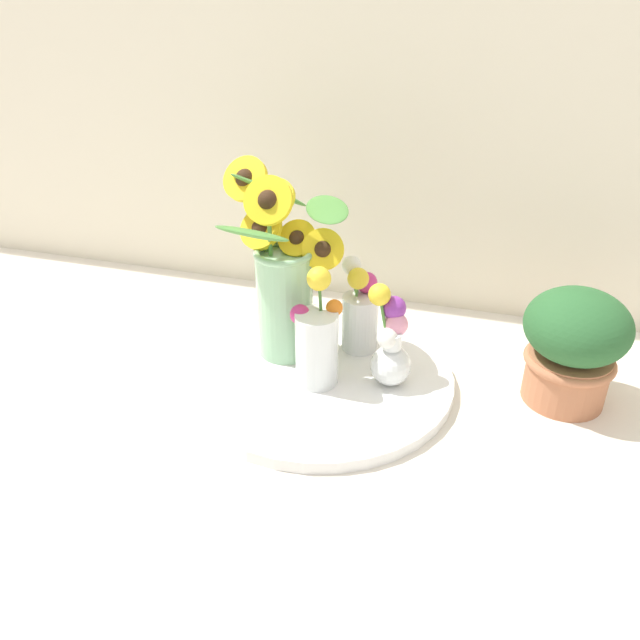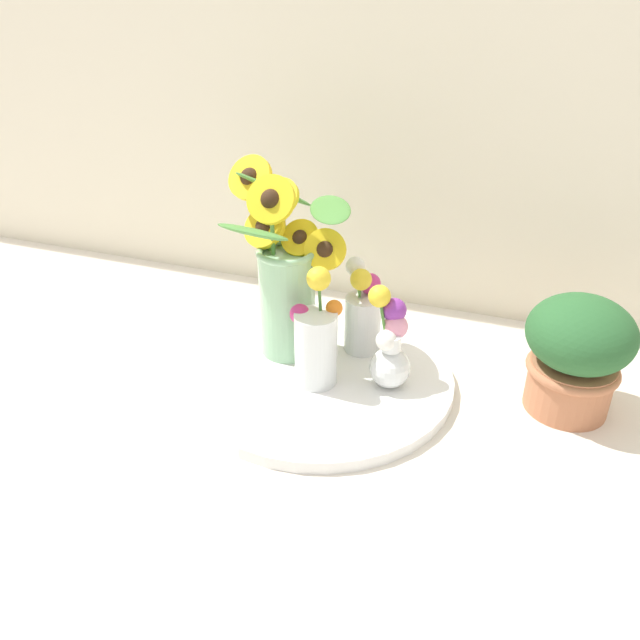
# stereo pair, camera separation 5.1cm
# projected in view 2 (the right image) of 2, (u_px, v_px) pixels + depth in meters

# --- Properties ---
(ground_plane) EXTENTS (6.00, 6.00, 0.00)m
(ground_plane) POSITION_uv_depth(u_px,v_px,m) (287.00, 405.00, 1.01)
(ground_plane) COLOR silver
(serving_tray) EXTENTS (0.45, 0.45, 0.02)m
(serving_tray) POSITION_uv_depth(u_px,v_px,m) (320.00, 377.00, 1.06)
(serving_tray) COLOR white
(serving_tray) RESTS_ON ground_plane
(mason_jar_sunflowers) EXTENTS (0.24, 0.24, 0.34)m
(mason_jar_sunflowers) POSITION_uv_depth(u_px,v_px,m) (285.00, 275.00, 1.05)
(mason_jar_sunflowers) COLOR #99CC9E
(mason_jar_sunflowers) RESTS_ON serving_tray
(vase_small_center) EXTENTS (0.08, 0.08, 0.20)m
(vase_small_center) POSITION_uv_depth(u_px,v_px,m) (316.00, 340.00, 1.00)
(vase_small_center) COLOR white
(vase_small_center) RESTS_ON serving_tray
(vase_bulb_right) EXTENTS (0.08, 0.08, 0.17)m
(vase_bulb_right) POSITION_uv_depth(u_px,v_px,m) (390.00, 347.00, 0.99)
(vase_bulb_right) COLOR white
(vase_bulb_right) RESTS_ON serving_tray
(vase_small_back) EXTENTS (0.07, 0.07, 0.17)m
(vase_small_back) POSITION_uv_depth(u_px,v_px,m) (363.00, 312.00, 1.09)
(vase_small_back) COLOR white
(vase_small_back) RESTS_ON serving_tray
(potted_plant) EXTENTS (0.16, 0.16, 0.19)m
(potted_plant) POSITION_uv_depth(u_px,v_px,m) (577.00, 352.00, 0.95)
(potted_plant) COLOR #B7704C
(potted_plant) RESTS_ON ground_plane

